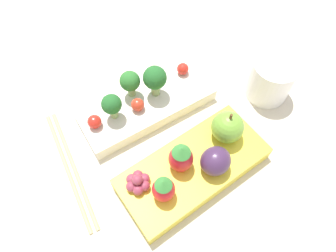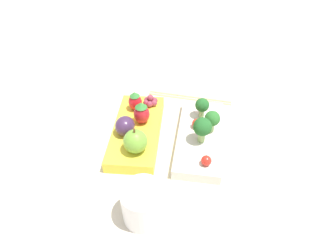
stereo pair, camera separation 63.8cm
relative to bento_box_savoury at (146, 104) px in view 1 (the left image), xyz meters
name	(u,v)px [view 1 (the left image)]	position (x,y,z in m)	size (l,w,h in m)	color
ground_plane	(171,135)	(0.01, -0.07, -0.01)	(4.00, 4.00, 0.00)	beige
bento_box_savoury	(146,104)	(0.00, 0.00, 0.00)	(0.22, 0.10, 0.02)	silver
bento_box_fruit	(193,168)	(0.00, -0.14, 0.00)	(0.22, 0.11, 0.03)	yellow
broccoli_floret_0	(112,105)	(-0.06, 0.00, 0.04)	(0.03, 0.03, 0.05)	#93B770
broccoli_floret_1	(155,79)	(0.02, 0.00, 0.05)	(0.04, 0.04, 0.06)	#93B770
broccoli_floret_2	(130,82)	(-0.01, 0.02, 0.04)	(0.03, 0.03, 0.05)	#93B770
cherry_tomato_0	(94,122)	(-0.09, 0.00, 0.02)	(0.02, 0.02, 0.02)	red
cherry_tomato_1	(183,69)	(0.08, 0.01, 0.02)	(0.02, 0.02, 0.02)	red
cherry_tomato_2	(138,105)	(-0.02, -0.01, 0.02)	(0.02, 0.02, 0.02)	red
apple	(227,127)	(0.07, -0.12, 0.04)	(0.05, 0.05, 0.06)	#70A838
strawberry_0	(164,189)	(-0.06, -0.15, 0.04)	(0.03, 0.03, 0.05)	red
strawberry_1	(181,158)	(-0.02, -0.13, 0.04)	(0.03, 0.03, 0.05)	red
plum	(215,161)	(0.02, -0.15, 0.03)	(0.04, 0.04, 0.04)	#42284C
grape_cluster	(138,182)	(-0.08, -0.12, 0.02)	(0.04, 0.03, 0.03)	#93384C
drinking_cup	(271,80)	(0.19, -0.09, 0.02)	(0.07, 0.07, 0.07)	white
chopsticks_pair	(70,167)	(-0.15, -0.03, -0.01)	(0.04, 0.21, 0.01)	tan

